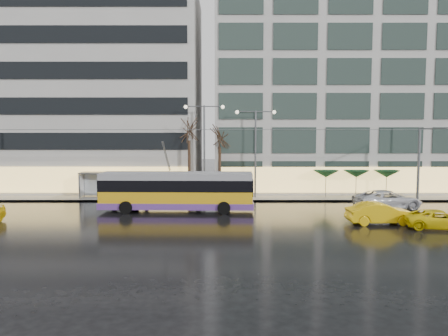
{
  "coord_description": "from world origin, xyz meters",
  "views": [
    {
      "loc": [
        3.94,
        -31.84,
        6.76
      ],
      "look_at": [
        3.93,
        5.0,
        3.55
      ],
      "focal_mm": 35.0,
      "sensor_mm": 36.0,
      "label": 1
    }
  ],
  "objects": [
    {
      "name": "parasol_c",
      "position": [
        20.0,
        11.0,
        2.45
      ],
      "size": [
        2.5,
        2.5,
        2.65
      ],
      "color": "#595B60",
      "rests_on": "sidewalk"
    },
    {
      "name": "pedestrian_c",
      "position": [
        -7.97,
        11.69,
        1.27
      ],
      "size": [
        1.31,
        0.99,
        2.11
      ],
      "color": "black",
      "rests_on": "sidewalk"
    },
    {
      "name": "pedestrian_b",
      "position": [
        -3.75,
        10.34,
        1.0
      ],
      "size": [
        1.05,
        1.04,
        1.71
      ],
      "color": "black",
      "rests_on": "sidewalk"
    },
    {
      "name": "parasol_b",
      "position": [
        17.0,
        11.0,
        2.45
      ],
      "size": [
        2.5,
        2.5,
        2.65
      ],
      "color": "#595B60",
      "rests_on": "sidewalk"
    },
    {
      "name": "kerb",
      "position": [
        2.0,
        9.05,
        0.07
      ],
      "size": [
        80.0,
        0.1,
        0.15
      ],
      "primitive_type": "cube",
      "color": "slate",
      "rests_on": "ground"
    },
    {
      "name": "bus_shelter",
      "position": [
        -8.38,
        10.69,
        1.96
      ],
      "size": [
        4.2,
        1.6,
        2.51
      ],
      "color": "#595B60",
      "rests_on": "sidewalk"
    },
    {
      "name": "building_right",
      "position": [
        19.0,
        19.0,
        12.65
      ],
      "size": [
        32.0,
        14.0,
        25.0
      ],
      "primitive_type": "cube",
      "color": "#A8A5A0",
      "rests_on": "sidewalk"
    },
    {
      "name": "sidewalk",
      "position": [
        2.0,
        14.0,
        0.07
      ],
      "size": [
        80.0,
        10.0,
        0.15
      ],
      "primitive_type": "cube",
      "color": "gray",
      "rests_on": "ground"
    },
    {
      "name": "street_lamp_far",
      "position": [
        7.0,
        10.8,
        5.71
      ],
      "size": [
        3.96,
        0.36,
        8.53
      ],
      "color": "#595B60",
      "rests_on": "sidewalk"
    },
    {
      "name": "tree_a",
      "position": [
        0.5,
        11.0,
        7.09
      ],
      "size": [
        3.2,
        3.2,
        8.4
      ],
      "color": "black",
      "rests_on": "sidewalk"
    },
    {
      "name": "taxi_c",
      "position": [
        18.76,
        -2.33,
        0.65
      ],
      "size": [
        4.94,
        2.86,
        1.3
      ],
      "primitive_type": "imported",
      "rotation": [
        0.0,
        0.0,
        1.41
      ],
      "color": "yellow",
      "rests_on": "ground"
    },
    {
      "name": "trolleybus",
      "position": [
        -0.01,
        4.15,
        1.59
      ],
      "size": [
        12.71,
        5.1,
        5.86
      ],
      "color": "gold",
      "rests_on": "ground"
    },
    {
      "name": "parasol_a",
      "position": [
        14.0,
        11.0,
        2.45
      ],
      "size": [
        2.5,
        2.5,
        2.65
      ],
      "color": "#595B60",
      "rests_on": "sidewalk"
    },
    {
      "name": "ground",
      "position": [
        0.0,
        0.0,
        0.0
      ],
      "size": [
        140.0,
        140.0,
        0.0
      ],
      "primitive_type": "plane",
      "color": "black",
      "rests_on": "ground"
    },
    {
      "name": "street_lamp_near",
      "position": [
        2.0,
        10.8,
        5.99
      ],
      "size": [
        3.96,
        0.36,
        9.03
      ],
      "color": "#595B60",
      "rests_on": "sidewalk"
    },
    {
      "name": "pedestrian_a",
      "position": [
        -6.59,
        9.43,
        1.56
      ],
      "size": [
        1.18,
        1.2,
        2.19
      ],
      "color": "black",
      "rests_on": "sidewalk"
    },
    {
      "name": "taxi_b",
      "position": [
        15.19,
        -0.83,
        0.79
      ],
      "size": [
        4.84,
        1.88,
        1.57
      ],
      "primitive_type": "imported",
      "rotation": [
        0.0,
        0.0,
        1.62
      ],
      "color": "yellow",
      "rests_on": "ground"
    },
    {
      "name": "catenary",
      "position": [
        1.0,
        7.94,
        4.25
      ],
      "size": [
        42.24,
        5.12,
        7.0
      ],
      "color": "#595B60",
      "rests_on": "ground"
    },
    {
      "name": "tree_b",
      "position": [
        3.5,
        11.2,
        6.4
      ],
      "size": [
        3.2,
        3.2,
        7.7
      ],
      "color": "black",
      "rests_on": "sidewalk"
    },
    {
      "name": "sedan_silver",
      "position": [
        18.06,
        5.41,
        0.8
      ],
      "size": [
        6.05,
        3.44,
        1.59
      ],
      "primitive_type": "imported",
      "rotation": [
        0.0,
        0.0,
        1.71
      ],
      "color": "silver",
      "rests_on": "ground"
    },
    {
      "name": "building_left",
      "position": [
        -16.0,
        19.0,
        11.15
      ],
      "size": [
        34.0,
        14.0,
        22.0
      ],
      "primitive_type": "cube",
      "color": "#A8A5A0",
      "rests_on": "sidewalk"
    }
  ]
}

